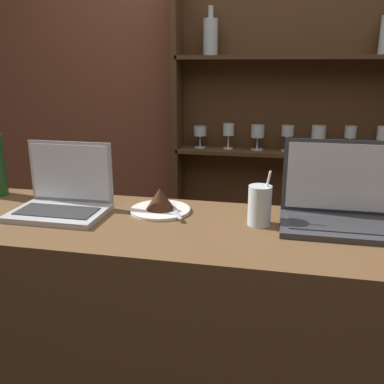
{
  "coord_description": "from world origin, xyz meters",
  "views": [
    {
      "loc": [
        0.11,
        -0.94,
        1.5
      ],
      "look_at": [
        -0.14,
        0.28,
        1.13
      ],
      "focal_mm": 40.0,
      "sensor_mm": 36.0,
      "label": 1
    }
  ],
  "objects_px": {
    "laptop_far": "(338,207)",
    "cake_plate": "(160,203)",
    "laptop_near": "(63,197)",
    "water_glass": "(260,205)"
  },
  "relations": [
    {
      "from": "laptop_far",
      "to": "cake_plate",
      "type": "xyz_separation_m",
      "value": [
        -0.56,
        0.01,
        -0.03
      ]
    },
    {
      "from": "laptop_near",
      "to": "cake_plate",
      "type": "distance_m",
      "value": 0.32
    },
    {
      "from": "water_glass",
      "to": "cake_plate",
      "type": "bearing_deg",
      "value": 170.87
    },
    {
      "from": "cake_plate",
      "to": "water_glass",
      "type": "bearing_deg",
      "value": -9.13
    },
    {
      "from": "laptop_near",
      "to": "cake_plate",
      "type": "bearing_deg",
      "value": 12.73
    },
    {
      "from": "laptop_near",
      "to": "water_glass",
      "type": "relative_size",
      "value": 1.74
    },
    {
      "from": "laptop_far",
      "to": "cake_plate",
      "type": "height_order",
      "value": "laptop_far"
    },
    {
      "from": "laptop_near",
      "to": "laptop_far",
      "type": "relative_size",
      "value": 0.88
    },
    {
      "from": "cake_plate",
      "to": "water_glass",
      "type": "relative_size",
      "value": 1.17
    },
    {
      "from": "cake_plate",
      "to": "water_glass",
      "type": "distance_m",
      "value": 0.33
    }
  ]
}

